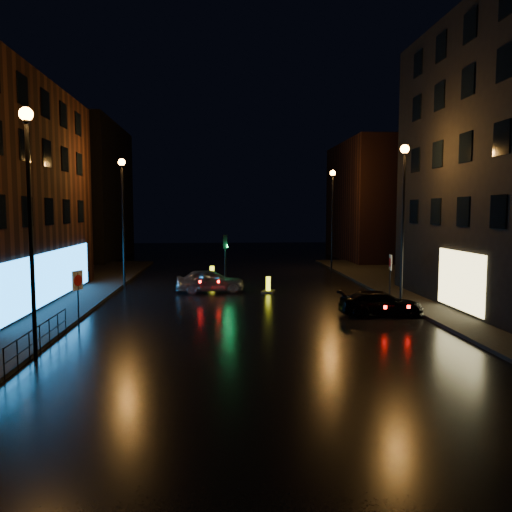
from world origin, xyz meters
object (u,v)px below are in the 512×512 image
(bollard_far, at_px, (212,278))
(bollard_near, at_px, (268,289))
(road_sign_left, at_px, (78,286))
(road_sign_right, at_px, (390,266))
(silver_hatchback, at_px, (210,281))
(traffic_signal, at_px, (225,279))
(dark_sedan, at_px, (381,304))

(bollard_far, bearing_deg, bollard_near, -50.07)
(bollard_far, relative_size, road_sign_left, 0.53)
(road_sign_left, distance_m, road_sign_right, 16.43)
(bollard_near, height_order, bollard_far, bollard_far)
(bollard_near, relative_size, bollard_far, 0.96)
(silver_hatchback, distance_m, bollard_near, 3.65)
(traffic_signal, relative_size, bollard_near, 2.71)
(road_sign_left, bearing_deg, dark_sedan, 31.41)
(bollard_far, bearing_deg, road_sign_right, -35.64)
(road_sign_left, bearing_deg, bollard_far, 92.98)
(traffic_signal, bearing_deg, road_sign_right, -33.59)
(traffic_signal, relative_size, road_sign_left, 1.37)
(traffic_signal, xyz_separation_m, bollard_far, (-0.91, 2.67, -0.26))
(silver_hatchback, distance_m, road_sign_left, 10.89)
(road_sign_left, bearing_deg, bollard_near, 69.22)
(bollard_far, distance_m, road_sign_right, 13.37)
(silver_hatchback, bearing_deg, traffic_signal, -28.10)
(bollard_far, distance_m, road_sign_left, 15.32)
(traffic_signal, distance_m, road_sign_right, 11.02)
(silver_hatchback, bearing_deg, bollard_far, -4.67)
(silver_hatchback, xyz_separation_m, dark_sedan, (8.33, -7.60, -0.13))
(silver_hatchback, height_order, road_sign_left, road_sign_left)
(traffic_signal, bearing_deg, silver_hatchback, -114.17)
(road_sign_left, height_order, road_sign_right, road_sign_right)
(traffic_signal, relative_size, road_sign_right, 1.32)
(dark_sedan, distance_m, bollard_far, 14.94)
(road_sign_right, bearing_deg, silver_hatchback, -11.25)
(traffic_signal, xyz_separation_m, bollard_near, (2.63, -2.48, -0.29))
(silver_hatchback, bearing_deg, road_sign_right, -114.98)
(road_sign_left, relative_size, road_sign_right, 0.96)
(silver_hatchback, distance_m, road_sign_right, 10.86)
(dark_sedan, xyz_separation_m, road_sign_right, (1.74, 3.73, 1.37))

